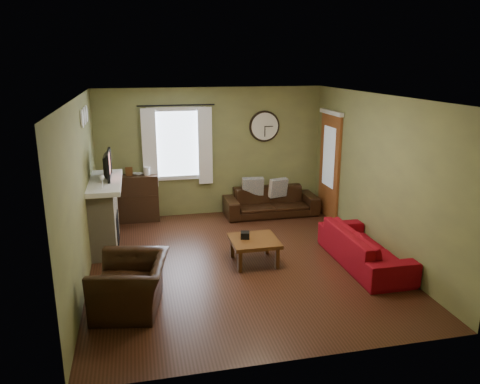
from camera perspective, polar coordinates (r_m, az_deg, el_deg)
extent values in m
cube|color=#3A1D11|center=(7.55, -0.08, -8.56)|extent=(4.60, 5.20, 0.00)
cube|color=white|center=(6.90, -0.09, 11.54)|extent=(4.60, 5.20, 0.00)
cube|color=olive|center=(7.00, -18.79, -0.06)|extent=(0.00, 5.20, 2.60)
cube|color=olive|center=(7.92, 16.40, 1.92)|extent=(0.00, 5.20, 2.60)
cube|color=olive|center=(9.60, -3.46, 4.88)|extent=(4.60, 0.00, 2.60)
cube|color=olive|center=(4.73, 6.81, -6.79)|extent=(4.60, 0.00, 2.60)
cube|color=tan|center=(8.29, -16.20, -2.86)|extent=(0.40, 1.40, 1.10)
cube|color=black|center=(8.36, -14.77, -4.41)|extent=(0.04, 0.60, 0.55)
cube|color=white|center=(8.13, -16.31, 1.10)|extent=(0.58, 1.60, 0.08)
imported|color=black|center=(8.22, -16.23, 2.81)|extent=(0.08, 0.60, 0.35)
cube|color=#994C3F|center=(8.20, -15.70, 3.23)|extent=(0.02, 0.62, 0.36)
cylinder|color=white|center=(7.60, -18.69, 8.47)|extent=(0.28, 0.28, 0.03)
cylinder|color=white|center=(7.95, -18.45, 8.77)|extent=(0.28, 0.28, 0.03)
cylinder|color=white|center=(8.29, -18.23, 9.05)|extent=(0.28, 0.28, 0.03)
cylinder|color=black|center=(9.26, -7.79, 10.43)|extent=(0.03, 0.03, 1.50)
cube|color=white|center=(9.34, -10.98, 5.26)|extent=(0.28, 0.04, 1.55)
cube|color=white|center=(9.44, -4.26, 5.60)|extent=(0.28, 0.04, 1.55)
cube|color=brown|center=(9.58, 10.86, 3.07)|extent=(0.05, 0.90, 2.10)
imported|color=#512E13|center=(9.45, -12.82, 2.24)|extent=(0.29, 0.30, 0.02)
imported|color=black|center=(9.72, 3.77, -1.18)|extent=(1.91, 0.75, 0.56)
cube|color=gray|center=(9.72, 1.56, 0.49)|extent=(0.45, 0.18, 0.44)
cube|color=gray|center=(9.76, 4.68, 0.52)|extent=(0.41, 0.21, 0.39)
imported|color=maroon|center=(7.62, 14.91, -6.52)|extent=(0.76, 1.96, 0.57)
imported|color=black|center=(6.26, -13.16, -10.96)|extent=(1.08, 1.18, 0.67)
cube|color=black|center=(7.43, 0.62, -5.61)|extent=(0.17, 0.17, 0.11)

